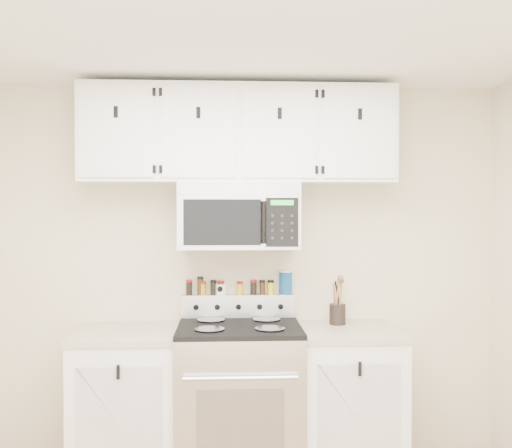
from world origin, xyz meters
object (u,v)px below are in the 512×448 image
at_px(microwave, 239,216).
at_px(salt_canister, 286,282).
at_px(utensil_crock, 337,312).
at_px(range, 239,399).

height_order(microwave, salt_canister, microwave).
height_order(microwave, utensil_crock, microwave).
bearing_deg(range, microwave, 89.77).
bearing_deg(utensil_crock, range, -167.37).
xyz_separation_m(range, salt_canister, (0.32, 0.28, 0.69)).
distance_m(range, microwave, 1.15).
xyz_separation_m(utensil_crock, salt_canister, (-0.33, 0.14, 0.18)).
xyz_separation_m(range, microwave, (0.00, 0.13, 1.14)).
bearing_deg(microwave, salt_canister, 26.04).
bearing_deg(salt_canister, range, -138.47).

